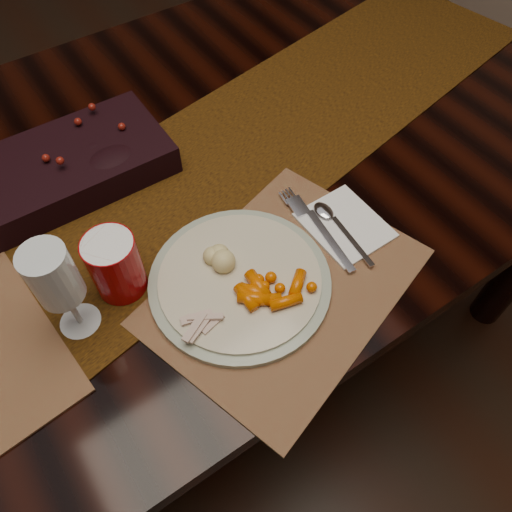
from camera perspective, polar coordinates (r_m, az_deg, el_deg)
floor at (r=1.58m, az=-6.51°, el=-9.84°), size 5.00×5.00×0.00m
dining_table at (r=1.26m, az=-8.10°, el=-2.53°), size 1.80×1.00×0.75m
table_runner at (r=0.94m, az=-6.20°, el=8.62°), size 1.76×0.67×0.00m
centerpiece at (r=0.97m, az=-21.50°, el=9.61°), size 0.38×0.20×0.08m
placemat_main at (r=0.79m, az=3.35°, el=-3.45°), size 0.49×0.42×0.00m
dinner_plate at (r=0.78m, az=-1.86°, el=-2.83°), size 0.35×0.35×0.02m
baby_carrots at (r=0.75m, az=2.10°, el=-4.07°), size 0.13×0.12×0.02m
mashed_potatoes at (r=0.78m, az=-5.49°, el=-0.18°), size 0.08×0.07×0.04m
turkey_shreds at (r=0.73m, az=-6.28°, el=-7.54°), size 0.08×0.07×0.02m
napkin at (r=0.87m, az=10.10°, el=3.51°), size 0.12×0.14×0.00m
fork at (r=0.85m, az=7.52°, el=2.83°), size 0.05×0.18×0.00m
spoon at (r=0.85m, az=9.91°, el=2.79°), size 0.04×0.15×0.00m
red_cup at (r=0.77m, az=-15.79°, el=-1.02°), size 0.09×0.09×0.11m
wine_glass at (r=0.73m, az=-21.23°, el=-3.88°), size 0.07×0.07×0.18m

